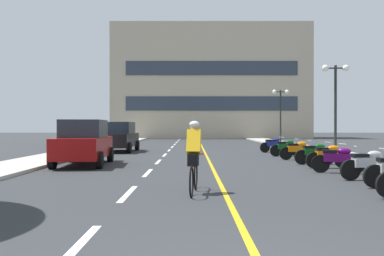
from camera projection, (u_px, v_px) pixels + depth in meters
ground_plane at (200, 151)px, 23.94m from camera, size 140.00×140.00×0.00m
curb_left at (96, 148)px, 26.93m from camera, size 2.40×72.00×0.12m
curb_right at (302, 148)px, 26.95m from camera, size 2.40×72.00×0.12m
lane_dash_0 at (76, 248)px, 4.94m from camera, size 0.14×2.20×0.01m
lane_dash_1 at (127, 194)px, 8.94m from camera, size 0.14×2.20×0.01m
lane_dash_2 at (147, 173)px, 12.94m from camera, size 0.14×2.20×0.01m
lane_dash_3 at (158, 162)px, 16.94m from camera, size 0.14×2.20×0.01m
lane_dash_4 at (164, 155)px, 20.94m from camera, size 0.14×2.20×0.01m
lane_dash_5 at (169, 150)px, 24.94m from camera, size 0.14×2.20×0.01m
lane_dash_6 at (172, 147)px, 28.94m from camera, size 0.14×2.20×0.01m
lane_dash_7 at (174, 144)px, 32.94m from camera, size 0.14×2.20×0.01m
lane_dash_8 at (176, 142)px, 36.94m from camera, size 0.14×2.20×0.01m
lane_dash_9 at (177, 141)px, 40.94m from camera, size 0.14×2.20×0.01m
lane_dash_10 at (179, 140)px, 44.94m from camera, size 0.14×2.20×0.01m
lane_dash_11 at (180, 139)px, 48.94m from camera, size 0.14×2.20×0.01m
centre_line_yellow at (202, 149)px, 26.94m from camera, size 0.12×66.00×0.01m
office_building at (209, 84)px, 52.17m from camera, size 25.38×8.65×14.64m
street_lamp_mid at (335, 88)px, 20.76m from camera, size 1.46×0.36×4.75m
street_lamp_far at (280, 104)px, 33.82m from camera, size 1.46×0.36×4.64m
parked_car_near at (83, 142)px, 15.52m from camera, size 2.15×4.31×1.82m
parked_car_mid at (119, 137)px, 23.62m from camera, size 2.00×4.24×1.82m
motorcycle_3 at (368, 164)px, 11.20m from camera, size 1.70×0.60×0.92m
motorcycle_4 at (338, 159)px, 12.83m from camera, size 1.67×0.68×0.92m
motorcycle_5 at (328, 155)px, 14.38m from camera, size 1.70×0.60×0.92m
motorcycle_6 at (315, 153)px, 15.78m from camera, size 1.70×0.60×0.92m
motorcycle_7 at (297, 150)px, 17.90m from camera, size 1.70×0.60×0.92m
motorcycle_8 at (286, 147)px, 20.01m from camera, size 1.70×0.60×0.92m
motorcycle_9 at (273, 144)px, 23.04m from camera, size 1.67×0.68×0.92m
cyclist_rider at (193, 155)px, 9.04m from camera, size 0.43×1.77×1.71m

